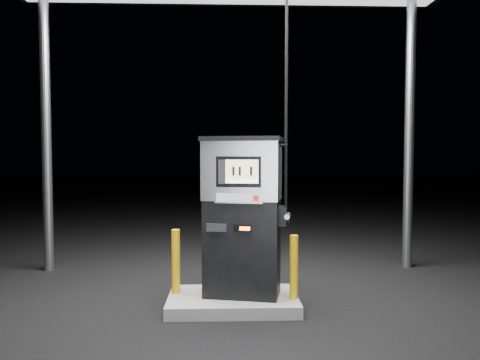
{
  "coord_description": "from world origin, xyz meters",
  "views": [
    {
      "loc": [
        -0.12,
        -5.74,
        1.89
      ],
      "look_at": [
        0.09,
        0.0,
        1.59
      ],
      "focal_mm": 35.0,
      "sensor_mm": 36.0,
      "label": 1
    }
  ],
  "objects": [
    {
      "name": "pump_island",
      "position": [
        0.0,
        0.0,
        0.07
      ],
      "size": [
        1.6,
        1.0,
        0.15
      ],
      "primitive_type": "cube",
      "color": "slate",
      "rests_on": "ground"
    },
    {
      "name": "bollard_left",
      "position": [
        -0.72,
        0.15,
        0.55
      ],
      "size": [
        0.13,
        0.13,
        0.81
      ],
      "primitive_type": "cylinder",
      "rotation": [
        0.0,
        0.0,
        -0.22
      ],
      "color": "yellow",
      "rests_on": "pump_island"
    },
    {
      "name": "bollard_right",
      "position": [
        0.74,
        -0.15,
        0.54
      ],
      "size": [
        0.12,
        0.12,
        0.78
      ],
      "primitive_type": "cylinder",
      "rotation": [
        0.0,
        0.0,
        0.16
      ],
      "color": "yellow",
      "rests_on": "pump_island"
    },
    {
      "name": "fuel_dispenser",
      "position": [
        0.12,
        0.02,
        1.16
      ],
      "size": [
        1.14,
        0.77,
        4.09
      ],
      "rotation": [
        0.0,
        0.0,
        -0.21
      ],
      "color": "black",
      "rests_on": "pump_island"
    },
    {
      "name": "ground",
      "position": [
        0.0,
        0.0,
        0.0
      ],
      "size": [
        80.0,
        80.0,
        0.0
      ],
      "primitive_type": "plane",
      "color": "black",
      "rests_on": "ground"
    }
  ]
}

